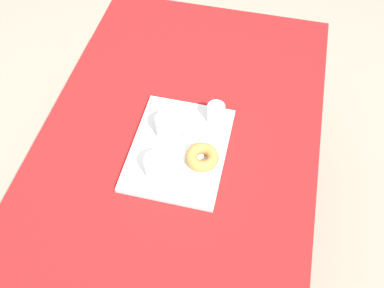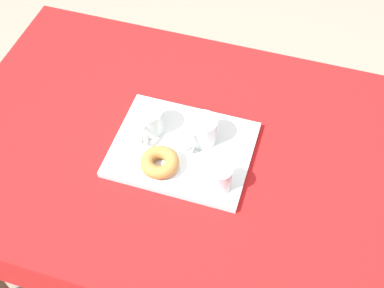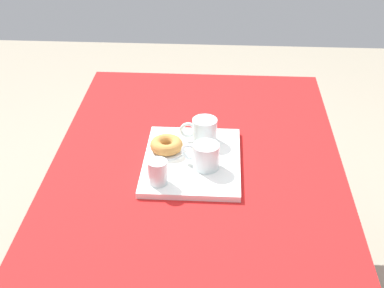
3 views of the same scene
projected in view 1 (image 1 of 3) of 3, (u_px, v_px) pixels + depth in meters
The scene contains 8 objects.
ground_plane at pixel (182, 230), 2.08m from camera, with size 6.00×6.00×0.00m, color gray.
dining_table at pixel (178, 156), 1.54m from camera, with size 1.49×0.96×0.75m.
serving_tray at pixel (179, 149), 1.43m from camera, with size 0.40×0.31×0.02m, color white.
tea_mug_left at pixel (169, 127), 1.42m from camera, with size 0.09×0.13×0.08m.
tea_mug_right at pixel (159, 168), 1.33m from camera, with size 0.09×0.13×0.08m.
water_glass_near at pixel (216, 114), 1.46m from camera, with size 0.06×0.06×0.08m.
donut_plate_left at pixel (202, 161), 1.39m from camera, with size 0.12×0.12×0.01m, color white.
sugar_donut_left at pixel (202, 157), 1.37m from camera, with size 0.11×0.11×0.04m, color #BC7F3D.
Camera 1 is at (-0.82, -0.24, 1.94)m, focal length 39.80 mm.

